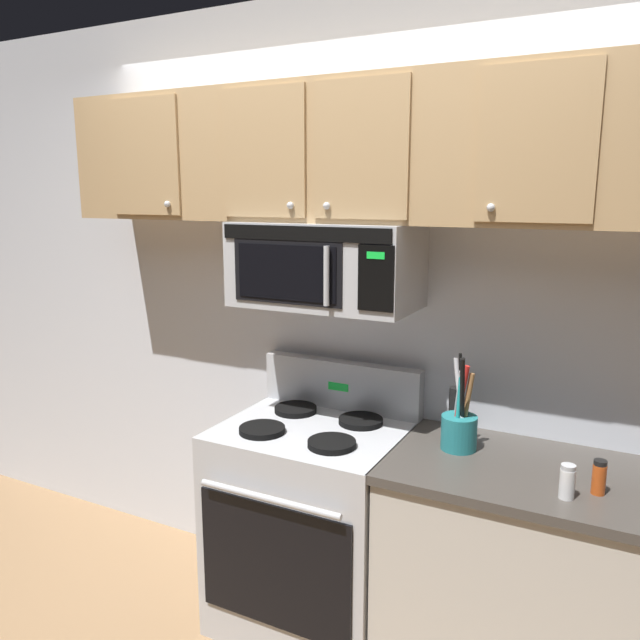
# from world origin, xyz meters

# --- Properties ---
(back_wall) EXTENTS (5.20, 0.10, 2.70)m
(back_wall) POSITION_xyz_m (0.00, 0.79, 1.35)
(back_wall) COLOR silver
(back_wall) RESTS_ON ground_plane
(stove_range) EXTENTS (0.76, 0.69, 1.12)m
(stove_range) POSITION_xyz_m (0.00, 0.42, 0.47)
(stove_range) COLOR #B7BABF
(stove_range) RESTS_ON ground_plane
(over_range_microwave) EXTENTS (0.76, 0.43, 0.35)m
(over_range_microwave) POSITION_xyz_m (-0.00, 0.54, 1.58)
(over_range_microwave) COLOR #B7BABF
(upper_cabinets) EXTENTS (2.50, 0.36, 0.55)m
(upper_cabinets) POSITION_xyz_m (-0.00, 0.57, 2.02)
(upper_cabinets) COLOR tan
(counter_segment) EXTENTS (0.93, 0.65, 0.90)m
(counter_segment) POSITION_xyz_m (0.84, 0.43, 0.45)
(counter_segment) COLOR #BCB7AD
(counter_segment) RESTS_ON ground_plane
(utensil_crock_teal) EXTENTS (0.14, 0.15, 0.38)m
(utensil_crock_teal) POSITION_xyz_m (0.60, 0.48, 0.99)
(utensil_crock_teal) COLOR teal
(utensil_crock_teal) RESTS_ON counter_segment
(salt_shaker) EXTENTS (0.05, 0.05, 0.11)m
(salt_shaker) POSITION_xyz_m (1.02, 0.25, 0.96)
(salt_shaker) COLOR white
(salt_shaker) RESTS_ON counter_segment
(pepper_mill) EXTENTS (0.06, 0.06, 0.20)m
(pepper_mill) POSITION_xyz_m (0.55, 0.63, 1.00)
(pepper_mill) COLOR black
(pepper_mill) RESTS_ON counter_segment
(spice_jar) EXTENTS (0.04, 0.04, 0.12)m
(spice_jar) POSITION_xyz_m (1.11, 0.33, 0.96)
(spice_jar) COLOR #C64C19
(spice_jar) RESTS_ON counter_segment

